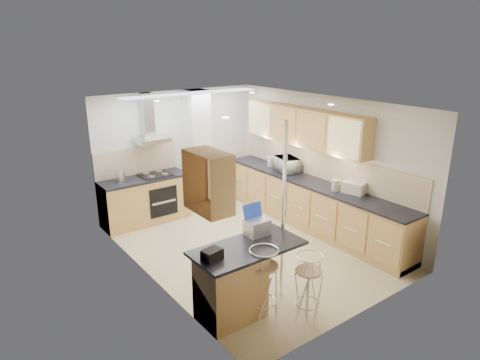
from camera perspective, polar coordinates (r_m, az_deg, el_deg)
ground at (r=7.58m, az=1.08°, el=-8.90°), size 4.80×4.80×0.00m
room_shell at (r=7.49m, az=1.37°, el=3.42°), size 3.64×4.84×2.51m
right_counter at (r=8.31m, az=9.34°, el=-3.15°), size 0.63×4.40×0.92m
back_counter at (r=8.63m, az=-12.54°, el=-2.56°), size 1.70×0.63×0.92m
peninsula at (r=5.74m, az=1.01°, el=-12.99°), size 1.47×0.72×0.94m
microwave at (r=8.65m, az=6.28°, el=2.07°), size 0.48×0.61×0.29m
laptop at (r=5.80m, az=2.30°, el=-6.29°), size 0.31×0.24×0.21m
bag at (r=5.20m, az=-3.74°, el=-9.86°), size 0.26×0.21×0.13m
bar_stool_near at (r=5.63m, az=3.13°, el=-13.54°), size 0.46×0.46×0.98m
bar_stool_end at (r=5.70m, az=9.08°, el=-13.84°), size 0.50×0.50×0.90m
jar_a at (r=9.02m, az=4.10°, el=2.47°), size 0.15×0.15×0.20m
jar_b at (r=8.86m, az=6.38°, el=1.95°), size 0.13×0.13×0.15m
jar_c at (r=7.70m, az=12.62°, el=-0.69°), size 0.18×0.18×0.20m
jar_d at (r=7.81m, az=14.33°, el=-0.71°), size 0.11×0.11×0.16m
bread_bin at (r=7.68m, az=15.02°, el=-0.93°), size 0.38×0.43×0.20m
kettle at (r=8.28m, az=-15.60°, el=0.49°), size 0.16×0.16×0.22m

